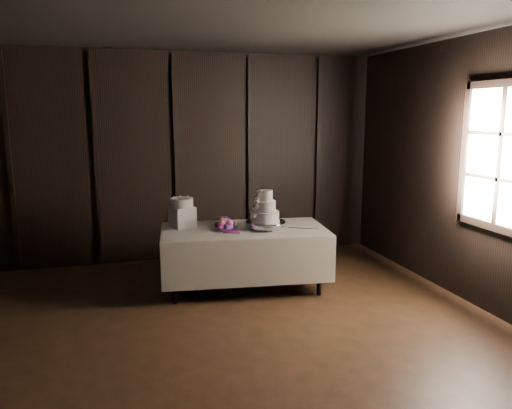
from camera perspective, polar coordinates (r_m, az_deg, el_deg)
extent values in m
cube|color=black|center=(4.42, -2.91, -18.97)|extent=(6.04, 7.04, 0.04)
cube|color=black|center=(7.35, -9.15, 5.29)|extent=(6.04, 0.04, 3.04)
cube|color=black|center=(5.72, 26.13, 4.90)|extent=(0.06, 1.16, 1.56)
cube|color=beige|center=(6.07, -1.37, -2.81)|extent=(2.08, 1.25, 0.01)
cube|color=white|center=(6.17, -1.35, -6.42)|extent=(1.91, 1.11, 0.71)
cylinder|color=silver|center=(6.05, 1.13, -2.37)|extent=(0.51, 0.51, 0.09)
cylinder|color=white|center=(6.03, 1.13, -1.36)|extent=(0.32, 0.32, 0.13)
cylinder|color=white|center=(6.00, 1.14, -0.16)|extent=(0.23, 0.23, 0.13)
cylinder|color=white|center=(5.98, 1.14, 1.05)|extent=(0.16, 0.16, 0.13)
cube|color=white|center=(6.19, -8.42, -1.41)|extent=(0.34, 0.34, 0.25)
cylinder|color=white|center=(6.16, -8.46, 0.22)|extent=(0.36, 0.36, 0.11)
cube|color=silver|center=(6.08, 5.01, -2.71)|extent=(0.34, 0.19, 0.01)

